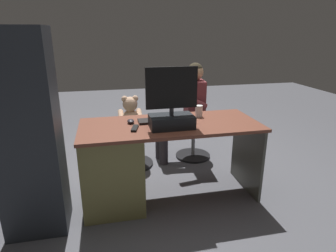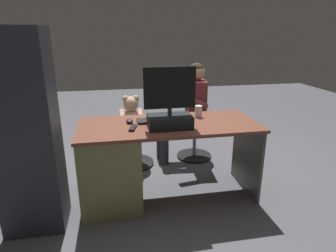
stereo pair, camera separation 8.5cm
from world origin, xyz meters
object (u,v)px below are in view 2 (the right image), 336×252
at_px(computer_mouse, 130,121).
at_px(office_chair_teddy, 133,145).
at_px(visitor_chair, 195,137).
at_px(person, 188,105).
at_px(keyboard, 161,120).
at_px(tv_remote, 133,128).
at_px(desk, 123,162).
at_px(teddy_bear, 131,114).
at_px(cup, 198,111).
at_px(monitor, 170,111).

xyz_separation_m(computer_mouse, office_chair_teddy, (-0.05, -0.65, -0.49)).
relative_size(visitor_chair, person, 0.39).
relative_size(keyboard, person, 0.37).
xyz_separation_m(office_chair_teddy, person, (-0.66, -0.06, 0.42)).
height_order(tv_remote, office_chair_teddy, tv_remote).
bearing_deg(desk, office_chair_teddy, -99.78).
bearing_deg(teddy_bear, person, -175.96).
bearing_deg(teddy_bear, cup, 134.93).
height_order(desk, office_chair_teddy, desk).
height_order(desk, teddy_bear, teddy_bear).
bearing_deg(monitor, desk, -14.14).
distance_m(desk, tv_remote, 0.36).
bearing_deg(person, computer_mouse, 44.76).
relative_size(desk, visitor_chair, 3.53).
bearing_deg(office_chair_teddy, desk, 80.22).
xyz_separation_m(keyboard, visitor_chair, (-0.53, -0.73, -0.47)).
bearing_deg(cup, office_chair_teddy, -44.42).
distance_m(office_chair_teddy, teddy_bear, 0.37).
relative_size(keyboard, cup, 3.91).
distance_m(keyboard, computer_mouse, 0.28).
bearing_deg(computer_mouse, cup, -173.89).
xyz_separation_m(monitor, teddy_bear, (0.27, -0.85, -0.25)).
relative_size(computer_mouse, teddy_bear, 0.25).
relative_size(desk, cup, 14.58).
bearing_deg(tv_remote, person, -113.86).
xyz_separation_m(keyboard, cup, (-0.37, -0.08, 0.04)).
distance_m(tv_remote, person, 1.13).
xyz_separation_m(desk, office_chair_teddy, (-0.13, -0.74, -0.14)).
height_order(monitor, office_chair_teddy, monitor).
relative_size(computer_mouse, office_chair_teddy, 0.20).
distance_m(monitor, cup, 0.42).
distance_m(cup, visitor_chair, 0.84).
bearing_deg(cup, person, -96.22).
relative_size(cup, visitor_chair, 0.24).
height_order(desk, tv_remote, tv_remote).
relative_size(cup, person, 0.09).
bearing_deg(tv_remote, cup, -144.49).
relative_size(teddy_bear, visitor_chair, 0.85).
xyz_separation_m(keyboard, tv_remote, (0.26, 0.17, -0.00)).
bearing_deg(keyboard, office_chair_teddy, -71.33).
distance_m(tv_remote, office_chair_teddy, 0.95).
xyz_separation_m(keyboard, computer_mouse, (0.28, -0.01, 0.01)).
height_order(monitor, keyboard, monitor).
distance_m(desk, keyboard, 0.49).
bearing_deg(keyboard, person, -121.61).
bearing_deg(monitor, cup, -141.65).
distance_m(monitor, teddy_bear, 0.93).
relative_size(keyboard, teddy_bear, 1.12).
bearing_deg(keyboard, visitor_chair, -126.25).
distance_m(teddy_bear, visitor_chair, 0.83).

